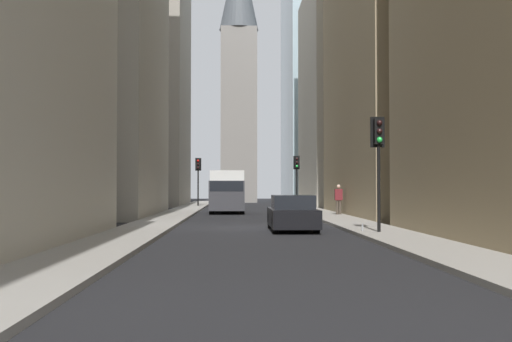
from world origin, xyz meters
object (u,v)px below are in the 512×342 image
at_px(delivery_truck, 227,191).
at_px(discarded_bottle, 363,228).
at_px(sedan_black, 292,214).
at_px(traffic_light_midblock, 198,171).
at_px(traffic_light_foreground, 379,147).
at_px(traffic_light_far_junction, 297,169).
at_px(pedestrian, 339,198).

relative_size(delivery_truck, discarded_bottle, 23.93).
height_order(sedan_black, traffic_light_midblock, traffic_light_midblock).
relative_size(delivery_truck, traffic_light_foreground, 1.57).
distance_m(traffic_light_midblock, traffic_light_far_junction, 8.81).
xyz_separation_m(traffic_light_foreground, discarded_bottle, (0.46, 0.49, -2.92)).
distance_m(delivery_truck, pedestrian, 8.74).
bearing_deg(traffic_light_foreground, discarded_bottle, 46.74).
relative_size(traffic_light_foreground, pedestrian, 2.36).
xyz_separation_m(delivery_truck, traffic_light_foreground, (-19.52, -5.65, 1.70)).
distance_m(traffic_light_foreground, traffic_light_midblock, 32.03).
bearing_deg(traffic_light_far_junction, traffic_light_foreground, -179.83).
bearing_deg(sedan_black, traffic_light_midblock, 10.92).
bearing_deg(traffic_light_foreground, traffic_light_midblock, 15.07).
distance_m(traffic_light_foreground, discarded_bottle, 2.99).
relative_size(traffic_light_midblock, traffic_light_far_junction, 0.99).
distance_m(delivery_truck, traffic_light_midblock, 11.84).
xyz_separation_m(traffic_light_foreground, traffic_light_far_junction, (27.82, 0.08, 0.04)).
relative_size(traffic_light_foreground, traffic_light_midblock, 0.99).
bearing_deg(delivery_truck, traffic_light_foreground, -163.86).
relative_size(traffic_light_midblock, discarded_bottle, 15.32).
distance_m(pedestrian, discarded_bottle, 13.43).
bearing_deg(sedan_black, discarded_bottle, -131.05).
xyz_separation_m(traffic_light_midblock, pedestrian, (-17.13, -9.26, -2.09)).
relative_size(traffic_light_foreground, discarded_bottle, 15.24).
relative_size(delivery_truck, sedan_black, 1.50).
bearing_deg(pedestrian, traffic_light_midblock, 28.40).
height_order(traffic_light_midblock, pedestrian, traffic_light_midblock).
bearing_deg(sedan_black, delivery_truck, 9.35).
distance_m(traffic_light_far_junction, pedestrian, 14.23).
distance_m(delivery_truck, sedan_black, 17.26).
height_order(delivery_truck, traffic_light_midblock, traffic_light_midblock).
bearing_deg(traffic_light_midblock, traffic_light_far_junction, -110.59).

